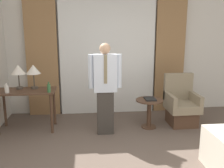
{
  "coord_description": "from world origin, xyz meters",
  "views": [
    {
      "loc": [
        -0.49,
        -2.59,
        1.9
      ],
      "look_at": [
        -0.05,
        1.57,
        0.97
      ],
      "focal_mm": 40.0,
      "sensor_mm": 36.0,
      "label": 1
    }
  ],
  "objects_px": {
    "desk": "(26,97)",
    "table_lamp_left": "(18,71)",
    "side_table": "(149,109)",
    "armchair": "(181,107)",
    "bottle_by_lamp": "(7,89)",
    "book": "(150,99)",
    "table_lamp_right": "(33,70)",
    "person": "(105,86)",
    "bottle_near_edge": "(49,88)"
  },
  "relations": [
    {
      "from": "desk",
      "to": "bottle_near_edge",
      "type": "xyz_separation_m",
      "value": [
        0.46,
        -0.2,
        0.21
      ]
    },
    {
      "from": "armchair",
      "to": "side_table",
      "type": "xyz_separation_m",
      "value": [
        -0.69,
        -0.13,
        0.02
      ]
    },
    {
      "from": "table_lamp_left",
      "to": "desk",
      "type": "bearing_deg",
      "value": -42.09
    },
    {
      "from": "table_lamp_left",
      "to": "table_lamp_right",
      "type": "bearing_deg",
      "value": 0.0
    },
    {
      "from": "desk",
      "to": "book",
      "type": "xyz_separation_m",
      "value": [
        2.34,
        -0.15,
        -0.07
      ]
    },
    {
      "from": "table_lamp_left",
      "to": "side_table",
      "type": "bearing_deg",
      "value": -6.33
    },
    {
      "from": "person",
      "to": "book",
      "type": "relative_size",
      "value": 6.46
    },
    {
      "from": "person",
      "to": "side_table",
      "type": "relative_size",
      "value": 2.94
    },
    {
      "from": "armchair",
      "to": "bottle_by_lamp",
      "type": "bearing_deg",
      "value": -177.62
    },
    {
      "from": "armchair",
      "to": "book",
      "type": "xyz_separation_m",
      "value": [
        -0.68,
        -0.13,
        0.22
      ]
    },
    {
      "from": "person",
      "to": "armchair",
      "type": "height_order",
      "value": "person"
    },
    {
      "from": "bottle_by_lamp",
      "to": "book",
      "type": "distance_m",
      "value": 2.64
    },
    {
      "from": "side_table",
      "to": "table_lamp_right",
      "type": "bearing_deg",
      "value": 172.88
    },
    {
      "from": "table_lamp_left",
      "to": "book",
      "type": "distance_m",
      "value": 2.55
    },
    {
      "from": "table_lamp_right",
      "to": "person",
      "type": "relative_size",
      "value": 0.28
    },
    {
      "from": "table_lamp_right",
      "to": "table_lamp_left",
      "type": "bearing_deg",
      "value": 180.0
    },
    {
      "from": "bottle_by_lamp",
      "to": "side_table",
      "type": "bearing_deg",
      "value": 0.19
    },
    {
      "from": "side_table",
      "to": "book",
      "type": "relative_size",
      "value": 2.2
    },
    {
      "from": "desk",
      "to": "table_lamp_right",
      "type": "relative_size",
      "value": 2.35
    },
    {
      "from": "desk",
      "to": "side_table",
      "type": "distance_m",
      "value": 2.35
    },
    {
      "from": "bottle_by_lamp",
      "to": "person",
      "type": "distance_m",
      "value": 1.76
    },
    {
      "from": "bottle_by_lamp",
      "to": "book",
      "type": "xyz_separation_m",
      "value": [
        2.63,
        0.01,
        -0.27
      ]
    },
    {
      "from": "table_lamp_left",
      "to": "side_table",
      "type": "relative_size",
      "value": 0.81
    },
    {
      "from": "table_lamp_right",
      "to": "armchair",
      "type": "height_order",
      "value": "table_lamp_right"
    },
    {
      "from": "bottle_by_lamp",
      "to": "book",
      "type": "bearing_deg",
      "value": 0.22
    },
    {
      "from": "desk",
      "to": "table_lamp_left",
      "type": "height_order",
      "value": "table_lamp_left"
    },
    {
      "from": "table_lamp_left",
      "to": "person",
      "type": "relative_size",
      "value": 0.28
    },
    {
      "from": "table_lamp_left",
      "to": "bottle_by_lamp",
      "type": "xyz_separation_m",
      "value": [
        -0.15,
        -0.28,
        -0.28
      ]
    },
    {
      "from": "bottle_near_edge",
      "to": "person",
      "type": "bearing_deg",
      "value": -7.88
    },
    {
      "from": "table_lamp_left",
      "to": "armchair",
      "type": "xyz_separation_m",
      "value": [
        3.16,
        -0.15,
        -0.77
      ]
    },
    {
      "from": "bottle_by_lamp",
      "to": "side_table",
      "type": "distance_m",
      "value": 2.66
    },
    {
      "from": "person",
      "to": "side_table",
      "type": "height_order",
      "value": "person"
    },
    {
      "from": "armchair",
      "to": "table_lamp_right",
      "type": "bearing_deg",
      "value": 177.12
    },
    {
      "from": "desk",
      "to": "armchair",
      "type": "bearing_deg",
      "value": -0.37
    },
    {
      "from": "desk",
      "to": "table_lamp_right",
      "type": "xyz_separation_m",
      "value": [
        0.14,
        0.13,
        0.48
      ]
    },
    {
      "from": "table_lamp_right",
      "to": "bottle_by_lamp",
      "type": "bearing_deg",
      "value": -146.45
    },
    {
      "from": "bottle_near_edge",
      "to": "book",
      "type": "relative_size",
      "value": 0.74
    },
    {
      "from": "person",
      "to": "book",
      "type": "bearing_deg",
      "value": 12.2
    },
    {
      "from": "bottle_near_edge",
      "to": "table_lamp_right",
      "type": "bearing_deg",
      "value": 134.49
    },
    {
      "from": "table_lamp_right",
      "to": "book",
      "type": "height_order",
      "value": "table_lamp_right"
    },
    {
      "from": "person",
      "to": "book",
      "type": "xyz_separation_m",
      "value": [
        0.88,
        0.19,
        -0.33
      ]
    },
    {
      "from": "table_lamp_left",
      "to": "table_lamp_right",
      "type": "relative_size",
      "value": 1.0
    },
    {
      "from": "bottle_near_edge",
      "to": "armchair",
      "type": "xyz_separation_m",
      "value": [
        2.57,
        0.18,
        -0.5
      ]
    },
    {
      "from": "table_lamp_right",
      "to": "book",
      "type": "xyz_separation_m",
      "value": [
        2.2,
        -0.27,
        -0.55
      ]
    },
    {
      "from": "bottle_by_lamp",
      "to": "armchair",
      "type": "distance_m",
      "value": 3.35
    },
    {
      "from": "table_lamp_right",
      "to": "bottle_near_edge",
      "type": "xyz_separation_m",
      "value": [
        0.32,
        -0.32,
        -0.28
      ]
    },
    {
      "from": "side_table",
      "to": "book",
      "type": "bearing_deg",
      "value": 8.19
    },
    {
      "from": "book",
      "to": "table_lamp_left",
      "type": "bearing_deg",
      "value": 173.73
    },
    {
      "from": "armchair",
      "to": "side_table",
      "type": "relative_size",
      "value": 1.78
    },
    {
      "from": "desk",
      "to": "bottle_near_edge",
      "type": "bearing_deg",
      "value": -23.42
    }
  ]
}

